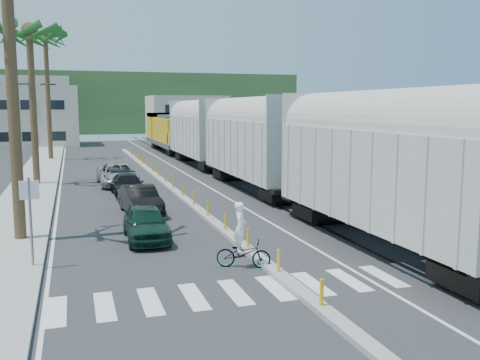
# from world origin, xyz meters

# --- Properties ---
(ground) EXTENTS (140.00, 140.00, 0.00)m
(ground) POSITION_xyz_m (0.00, 0.00, 0.00)
(ground) COLOR #28282B
(ground) RESTS_ON ground
(sidewalk) EXTENTS (3.00, 90.00, 0.15)m
(sidewalk) POSITION_xyz_m (-8.50, 25.00, 0.07)
(sidewalk) COLOR gray
(sidewalk) RESTS_ON ground
(rails) EXTENTS (1.56, 100.00, 0.06)m
(rails) POSITION_xyz_m (5.00, 28.00, 0.03)
(rails) COLOR black
(rails) RESTS_ON ground
(median) EXTENTS (0.45, 60.00, 0.85)m
(median) POSITION_xyz_m (0.00, 19.96, 0.09)
(median) COLOR gray
(median) RESTS_ON ground
(crosswalk) EXTENTS (14.00, 2.20, 0.01)m
(crosswalk) POSITION_xyz_m (0.00, -2.00, 0.01)
(crosswalk) COLOR silver
(crosswalk) RESTS_ON ground
(lane_markings) EXTENTS (9.42, 90.00, 0.01)m
(lane_markings) POSITION_xyz_m (-2.15, 25.00, 0.00)
(lane_markings) COLOR silver
(lane_markings) RESTS_ON ground
(freight_train) EXTENTS (3.00, 60.94, 5.85)m
(freight_train) POSITION_xyz_m (5.00, 21.71, 2.91)
(freight_train) COLOR #ACA99E
(freight_train) RESTS_ON ground
(palm_trees) EXTENTS (3.50, 37.20, 13.75)m
(palm_trees) POSITION_xyz_m (-8.10, 22.70, 10.81)
(palm_trees) COLOR brown
(palm_trees) RESTS_ON ground
(street_sign) EXTENTS (0.60, 0.08, 3.00)m
(street_sign) POSITION_xyz_m (-7.30, 2.00, 1.97)
(street_sign) COLOR slate
(street_sign) RESTS_ON ground
(buildings) EXTENTS (38.00, 27.00, 10.00)m
(buildings) POSITION_xyz_m (-6.41, 71.66, 4.36)
(buildings) COLOR #BBAB95
(buildings) RESTS_ON ground
(hillside) EXTENTS (80.00, 20.00, 12.00)m
(hillside) POSITION_xyz_m (0.00, 100.00, 6.00)
(hillside) COLOR #385628
(hillside) RESTS_ON ground
(car_lead) EXTENTS (1.74, 4.06, 1.36)m
(car_lead) POSITION_xyz_m (-3.30, 4.79, 0.68)
(car_lead) COLOR #0F2F21
(car_lead) RESTS_ON ground
(car_second) EXTENTS (2.32, 4.51, 1.39)m
(car_second) POSITION_xyz_m (-2.87, 10.15, 0.69)
(car_second) COLOR black
(car_second) RESTS_ON ground
(car_third) EXTENTS (2.06, 4.46, 1.26)m
(car_third) POSITION_xyz_m (-2.90, 15.91, 0.63)
(car_third) COLOR black
(car_third) RESTS_ON ground
(car_rear) EXTENTS (2.66, 5.40, 1.47)m
(car_rear) POSITION_xyz_m (-3.13, 20.33, 0.74)
(car_rear) COLOR #A6A9AB
(car_rear) RESTS_ON ground
(cyclist) EXTENTS (1.97, 2.25, 2.18)m
(cyclist) POSITION_xyz_m (-0.78, 0.20, 0.67)
(cyclist) COLOR #9EA0A5
(cyclist) RESTS_ON ground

